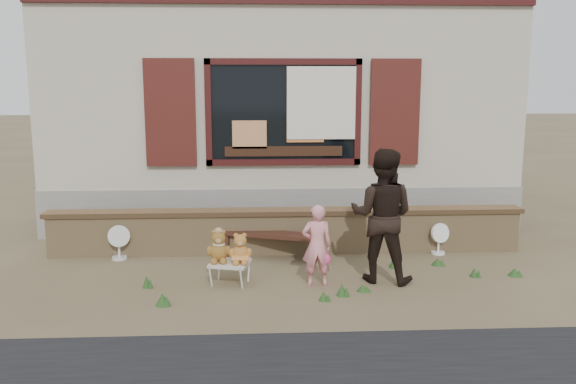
{
  "coord_description": "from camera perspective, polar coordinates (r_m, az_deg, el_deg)",
  "views": [
    {
      "loc": [
        -0.44,
        -7.86,
        2.54
      ],
      "look_at": [
        0.0,
        0.6,
        1.0
      ],
      "focal_mm": 38.0,
      "sensor_mm": 36.0,
      "label": 1
    }
  ],
  "objects": [
    {
      "name": "grass_tufts",
      "position": [
        7.82,
        5.75,
        -8.21
      ],
      "size": [
        4.93,
        1.54,
        0.16
      ],
      "color": "#284C1E",
      "rests_on": "ground"
    },
    {
      "name": "bench",
      "position": [
        8.89,
        -1.65,
        -4.44
      ],
      "size": [
        1.51,
        0.78,
        0.38
      ],
      "rotation": [
        0.0,
        0.0,
        -0.33
      ],
      "color": "#321911",
      "rests_on": "ground"
    },
    {
      "name": "teddy_bear_right",
      "position": [
        7.7,
        -4.49,
        -5.21
      ],
      "size": [
        0.34,
        0.31,
        0.39
      ],
      "primitive_type": null,
      "rotation": [
        0.0,
        0.0,
        -0.25
      ],
      "color": "#99632A",
      "rests_on": "folding_chair"
    },
    {
      "name": "folding_chair",
      "position": [
        7.8,
        -5.47,
        -6.73
      ],
      "size": [
        0.56,
        0.52,
        0.29
      ],
      "rotation": [
        0.0,
        0.0,
        -0.25
      ],
      "color": "beige",
      "rests_on": "ground"
    },
    {
      "name": "teddy_bear_left",
      "position": [
        7.78,
        -6.49,
        -4.97
      ],
      "size": [
        0.37,
        0.34,
        0.42
      ],
      "primitive_type": null,
      "rotation": [
        0.0,
        0.0,
        -0.25
      ],
      "color": "brown",
      "rests_on": "folding_chair"
    },
    {
      "name": "shopfront",
      "position": [
        12.37,
        -0.95,
        7.8
      ],
      "size": [
        8.04,
        5.13,
        4.0
      ],
      "color": "#AA9E89",
      "rests_on": "ground"
    },
    {
      "name": "brick_wall",
      "position": [
        9.14,
        -0.13,
        -3.62
      ],
      "size": [
        7.1,
        0.36,
        0.67
      ],
      "color": "tan",
      "rests_on": "ground"
    },
    {
      "name": "child",
      "position": [
        7.66,
        2.72,
        -5.01
      ],
      "size": [
        0.38,
        0.25,
        1.04
      ],
      "primitive_type": "imported",
      "rotation": [
        0.0,
        0.0,
        3.14
      ],
      "color": "pink",
      "rests_on": "ground"
    },
    {
      "name": "adult",
      "position": [
        7.85,
        8.79,
        -2.19
      ],
      "size": [
        1.01,
        0.91,
        1.72
      ],
      "primitive_type": "imported",
      "rotation": [
        0.0,
        0.0,
        2.77
      ],
      "color": "black",
      "rests_on": "ground"
    },
    {
      "name": "fan_left",
      "position": [
        9.15,
        -15.55,
        -4.53
      ],
      "size": [
        0.33,
        0.22,
        0.51
      ],
      "rotation": [
        0.0,
        0.0,
        0.34
      ],
      "color": "silver",
      "rests_on": "ground"
    },
    {
      "name": "ground",
      "position": [
        8.27,
        0.22,
        -7.58
      ],
      "size": [
        80.0,
        80.0,
        0.0
      ],
      "primitive_type": "plane",
      "color": "brown",
      "rests_on": "ground"
    },
    {
      "name": "fan_right",
      "position": [
        9.36,
        13.92,
        -4.24
      ],
      "size": [
        0.31,
        0.2,
        0.48
      ],
      "rotation": [
        0.0,
        0.0,
        0.34
      ],
      "color": "white",
      "rests_on": "ground"
    }
  ]
}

